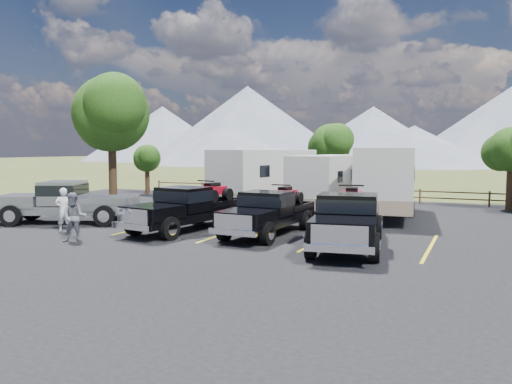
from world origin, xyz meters
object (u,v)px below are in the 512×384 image
at_px(rig_center, 269,211).
at_px(trailer_right, 387,181).
at_px(rig_left, 188,207).
at_px(rig_right, 348,219).
at_px(trailer_left, 265,178).
at_px(tree_big_nw, 111,114).
at_px(person_a, 64,210).
at_px(trailer_center, 329,183).
at_px(pickup_silver, 67,201).
at_px(person_b, 74,217).

xyz_separation_m(rig_center, trailer_right, (3.42, 7.34, 0.89)).
distance_m(rig_left, trailer_right, 10.54).
xyz_separation_m(rig_right, trailer_left, (-7.30, 9.41, 0.76)).
relative_size(tree_big_nw, rig_center, 1.30).
bearing_deg(person_a, rig_right, 149.34).
height_order(rig_left, trailer_left, trailer_left).
relative_size(rig_left, trailer_center, 0.72).
bearing_deg(rig_left, trailer_center, 73.66).
height_order(pickup_silver, person_a, pickup_silver).
bearing_deg(tree_big_nw, pickup_silver, -68.12).
bearing_deg(trailer_right, rig_right, -95.98).
bearing_deg(person_a, tree_big_nw, -101.07).
xyz_separation_m(trailer_center, person_a, (-8.42, -10.60, -0.71)).
relative_size(rig_center, person_a, 3.23).
bearing_deg(rig_right, rig_left, 163.97).
relative_size(rig_center, rig_right, 0.90).
bearing_deg(person_b, trailer_center, 27.44).
xyz_separation_m(tree_big_nw, pickup_silver, (2.41, -6.00, -4.53)).
height_order(rig_right, trailer_right, trailer_right).
height_order(pickup_silver, person_b, pickup_silver).
height_order(tree_big_nw, person_b, tree_big_nw).
relative_size(rig_center, pickup_silver, 0.88).
height_order(trailer_left, trailer_right, trailer_right).
bearing_deg(rig_left, rig_right, 2.45).
bearing_deg(trailer_left, person_b, -90.65).
bearing_deg(person_a, trailer_center, -167.08).
relative_size(pickup_silver, person_b, 3.70).
xyz_separation_m(rig_right, trailer_right, (-0.16, 8.62, 0.81)).
xyz_separation_m(rig_center, person_b, (-6.07, -4.48, -0.03)).
xyz_separation_m(person_a, person_b, (2.12, -1.56, -0.00)).
height_order(trailer_center, pickup_silver, trailer_center).
distance_m(rig_right, trailer_left, 11.94).
bearing_deg(person_b, person_a, 108.51).
relative_size(rig_left, trailer_left, 0.66).
distance_m(trailer_right, person_b, 15.19).
distance_m(trailer_right, pickup_silver, 15.76).
height_order(rig_right, person_a, rig_right).
height_order(rig_center, trailer_center, trailer_center).
relative_size(trailer_left, trailer_right, 0.97).
relative_size(trailer_center, person_b, 4.86).
height_order(rig_right, pickup_silver, rig_right).
bearing_deg(rig_center, person_b, -141.27).
height_order(rig_center, person_b, rig_center).
relative_size(rig_right, trailer_right, 0.66).
relative_size(trailer_left, person_b, 5.34).
bearing_deg(trailer_center, rig_right, -68.47).
bearing_deg(pickup_silver, person_b, 24.34).
xyz_separation_m(tree_big_nw, trailer_left, (8.57, 3.20, -3.76)).
xyz_separation_m(rig_center, pickup_silver, (-9.87, -1.07, 0.07)).
xyz_separation_m(rig_left, pickup_silver, (-6.28, -0.59, 0.02)).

